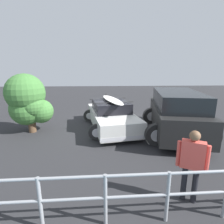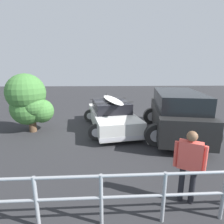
{
  "view_description": "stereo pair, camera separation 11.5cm",
  "coord_description": "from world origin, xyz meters",
  "px_view_note": "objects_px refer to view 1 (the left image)",
  "views": [
    {
      "loc": [
        0.52,
        8.66,
        2.79
      ],
      "look_at": [
        0.09,
        1.1,
        0.95
      ],
      "focal_mm": 28.0,
      "sensor_mm": 36.0,
      "label": 1
    },
    {
      "loc": [
        0.4,
        8.67,
        2.79
      ],
      "look_at": [
        0.09,
        1.1,
        0.95
      ],
      "focal_mm": 28.0,
      "sensor_mm": 36.0,
      "label": 2
    }
  ],
  "objects_px": {
    "suv_car": "(176,112)",
    "person_bystander": "(192,160)",
    "bush_near_left": "(29,102)",
    "sedan_car": "(111,115)"
  },
  "relations": [
    {
      "from": "suv_car",
      "to": "bush_near_left",
      "type": "height_order",
      "value": "bush_near_left"
    },
    {
      "from": "bush_near_left",
      "to": "sedan_car",
      "type": "bearing_deg",
      "value": -175.24
    },
    {
      "from": "sedan_car",
      "to": "person_bystander",
      "type": "height_order",
      "value": "person_bystander"
    },
    {
      "from": "sedan_car",
      "to": "suv_car",
      "type": "relative_size",
      "value": 0.93
    },
    {
      "from": "suv_car",
      "to": "person_bystander",
      "type": "relative_size",
      "value": 3.07
    },
    {
      "from": "person_bystander",
      "to": "bush_near_left",
      "type": "distance_m",
      "value": 6.99
    },
    {
      "from": "suv_car",
      "to": "person_bystander",
      "type": "distance_m",
      "value": 4.28
    },
    {
      "from": "suv_car",
      "to": "person_bystander",
      "type": "bearing_deg",
      "value": 71.51
    },
    {
      "from": "bush_near_left",
      "to": "suv_car",
      "type": "bearing_deg",
      "value": 174.19
    },
    {
      "from": "suv_car",
      "to": "person_bystander",
      "type": "height_order",
      "value": "suv_car"
    }
  ]
}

